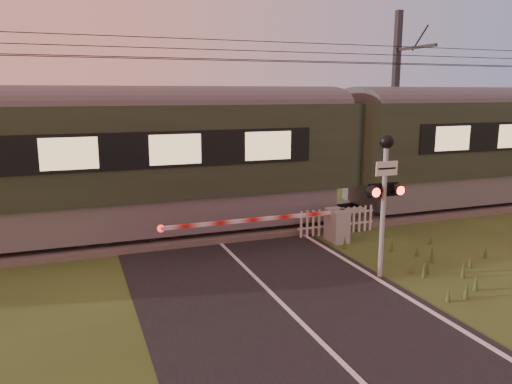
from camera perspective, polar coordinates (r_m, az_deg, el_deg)
name	(u,v)px	position (r m, az deg, el deg)	size (l,w,h in m)	color
ground	(286,308)	(10.87, 3.42, -13.13)	(160.00, 160.00, 0.00)	#33431A
road	(291,312)	(10.68, 4.03, -13.54)	(6.00, 140.00, 0.03)	black
track_bed	(207,228)	(16.65, -5.68, -4.15)	(140.00, 3.40, 0.39)	#47423D
overhead_wires	(203,52)	(16.09, -6.08, 15.65)	(120.00, 0.62, 0.62)	black
train	(342,150)	(18.09, 9.75, 4.71)	(46.70, 3.22, 4.36)	slate
boom_gate	(328,224)	(15.31, 8.23, -3.68)	(6.37, 0.77, 1.02)	gray
crossing_signal	(385,181)	(12.26, 14.50, 1.28)	(0.90, 0.36, 3.54)	gray
picket_fence	(337,221)	(16.25, 9.20, -3.28)	(2.74, 0.07, 0.86)	silver
catenary_mast	(395,104)	(21.93, 15.64, 9.68)	(0.24, 2.47, 7.75)	#2D2D30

